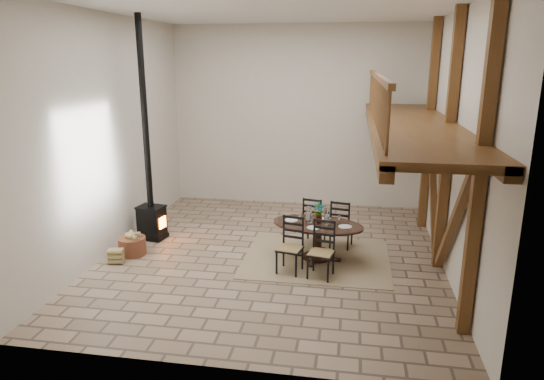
% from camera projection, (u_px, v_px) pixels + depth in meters
% --- Properties ---
extents(ground, '(8.00, 8.00, 0.00)m').
position_uv_depth(ground, '(273.00, 255.00, 10.39)').
color(ground, '#9E8369').
rests_on(ground, ground).
extents(room_shell, '(7.02, 8.02, 5.01)m').
position_uv_depth(room_shell, '(333.00, 115.00, 9.41)').
color(room_shell, beige).
rests_on(room_shell, ground).
extents(rug, '(3.00, 2.50, 0.02)m').
position_uv_depth(rug, '(317.00, 258.00, 10.19)').
color(rug, tan).
rests_on(rug, ground).
extents(dining_table, '(2.10, 2.29, 1.22)m').
position_uv_depth(dining_table, '(317.00, 239.00, 10.07)').
color(dining_table, black).
rests_on(dining_table, ground).
extents(wood_stove, '(0.68, 0.56, 5.00)m').
position_uv_depth(wood_stove, '(150.00, 191.00, 11.07)').
color(wood_stove, black).
rests_on(wood_stove, ground).
extents(log_basket, '(0.58, 0.58, 0.48)m').
position_uv_depth(log_basket, '(132.00, 245.00, 10.38)').
color(log_basket, brown).
rests_on(log_basket, ground).
extents(log_stack, '(0.34, 0.26, 0.31)m').
position_uv_depth(log_stack, '(116.00, 256.00, 9.93)').
color(log_stack, tan).
rests_on(log_stack, ground).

